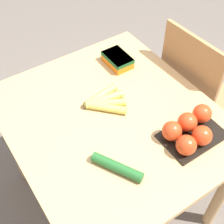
% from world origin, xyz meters
% --- Properties ---
extents(ground_plane, '(12.00, 12.00, 0.00)m').
position_xyz_m(ground_plane, '(0.00, 0.00, 0.00)').
color(ground_plane, '#665B51').
extents(dining_table, '(1.01, 0.90, 0.77)m').
position_xyz_m(dining_table, '(0.00, 0.00, 0.65)').
color(dining_table, tan).
rests_on(dining_table, ground_plane).
extents(chair, '(0.44, 0.42, 0.98)m').
position_xyz_m(chair, '(-0.04, 0.62, 0.51)').
color(chair, '#A87547').
rests_on(chair, ground_plane).
extents(banana_bunch, '(0.19, 0.20, 0.04)m').
position_xyz_m(banana_bunch, '(-0.08, 0.01, 0.79)').
color(banana_bunch, brown).
rests_on(banana_bunch, dining_table).
extents(tomato_pack, '(0.18, 0.27, 0.09)m').
position_xyz_m(tomato_pack, '(0.28, 0.21, 0.82)').
color(tomato_pack, black).
rests_on(tomato_pack, dining_table).
extents(carrot_bag, '(0.16, 0.11, 0.06)m').
position_xyz_m(carrot_bag, '(-0.29, 0.23, 0.80)').
color(carrot_bag, orange).
rests_on(carrot_bag, dining_table).
extents(cucumber_near, '(0.21, 0.14, 0.04)m').
position_xyz_m(cucumber_near, '(0.24, -0.14, 0.79)').
color(cucumber_near, '#236028').
rests_on(cucumber_near, dining_table).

